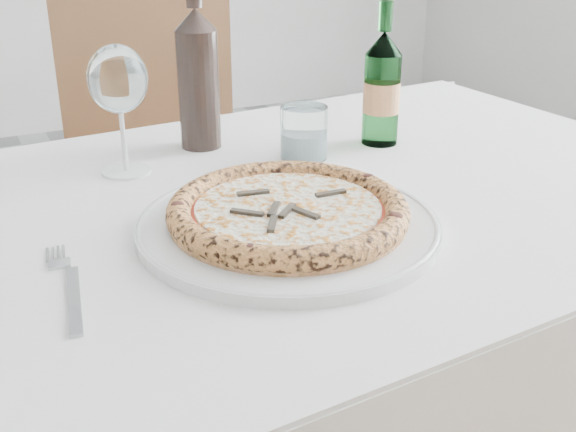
% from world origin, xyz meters
% --- Properties ---
extents(dining_table, '(1.41, 0.91, 0.76)m').
position_xyz_m(dining_table, '(0.06, 0.01, 0.66)').
color(dining_table, brown).
rests_on(dining_table, floor).
extents(chair_far, '(0.47, 0.47, 0.93)m').
position_xyz_m(chair_far, '(0.12, 0.75, 0.53)').
color(chair_far, brown).
rests_on(chair_far, floor).
extents(plate, '(0.36, 0.36, 0.02)m').
position_xyz_m(plate, '(0.06, -0.09, 0.76)').
color(plate, white).
rests_on(plate, dining_table).
extents(pizza, '(0.29, 0.29, 0.03)m').
position_xyz_m(pizza, '(0.06, -0.09, 0.78)').
color(pizza, tan).
rests_on(pizza, plate).
extents(fork, '(0.03, 0.19, 0.00)m').
position_xyz_m(fork, '(-0.20, -0.12, 0.76)').
color(fork, '#989CA3').
rests_on(fork, dining_table).
extents(wine_glass, '(0.08, 0.08, 0.19)m').
position_xyz_m(wine_glass, '(-0.06, 0.19, 0.89)').
color(wine_glass, white).
rests_on(wine_glass, dining_table).
extents(tumbler, '(0.07, 0.07, 0.08)m').
position_xyz_m(tumbler, '(0.20, 0.14, 0.79)').
color(tumbler, white).
rests_on(tumbler, dining_table).
extents(beer_bottle, '(0.06, 0.06, 0.22)m').
position_xyz_m(beer_bottle, '(0.34, 0.15, 0.85)').
color(beer_bottle, '#4D8B59').
rests_on(beer_bottle, dining_table).
extents(wine_bottle, '(0.06, 0.06, 0.26)m').
position_xyz_m(wine_bottle, '(0.07, 0.26, 0.87)').
color(wine_bottle, black).
rests_on(wine_bottle, dining_table).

